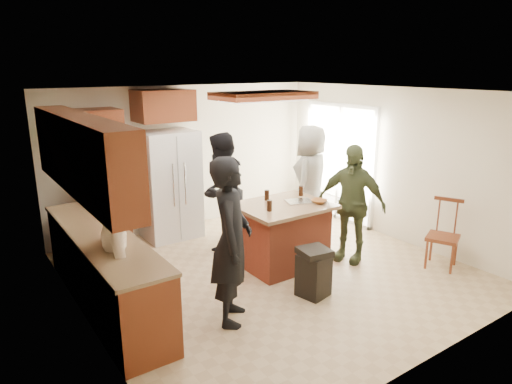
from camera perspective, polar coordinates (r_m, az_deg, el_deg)
room_shell at (r=10.37m, az=16.10°, el=4.05°), size 8.00×5.20×5.00m
person_front_left at (r=5.04m, az=-3.10°, el=-6.18°), size 0.82×0.86×1.90m
person_behind_left at (r=7.13m, az=-4.41°, el=0.04°), size 1.05×0.96×1.84m
person_behind_right at (r=7.89m, az=6.83°, el=1.58°), size 1.09×0.97×1.86m
person_side_right at (r=6.79m, az=11.79°, el=-1.41°), size 0.88×1.15×1.75m
person_counter at (r=5.25m, az=-16.34°, el=-7.29°), size 0.60×1.12×1.67m
left_cabinetry at (r=5.62m, az=-19.32°, el=-4.71°), size 0.64×3.00×2.30m
back_wall_units at (r=7.43m, az=-16.73°, el=3.70°), size 1.80×0.60×2.45m
refrigerator at (r=7.73m, az=-10.77°, el=0.89°), size 0.90×0.76×1.80m
kitchen_island at (r=6.59m, az=3.37°, el=-5.33°), size 1.28×1.03×0.93m
island_items at (r=6.53m, az=5.53°, el=-1.00°), size 0.97×0.73×0.15m
trash_bin at (r=5.85m, az=7.22°, el=-9.87°), size 0.41×0.41×0.63m
spindle_chair at (r=7.07m, az=22.35°, el=-5.22°), size 0.56×0.56×0.99m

